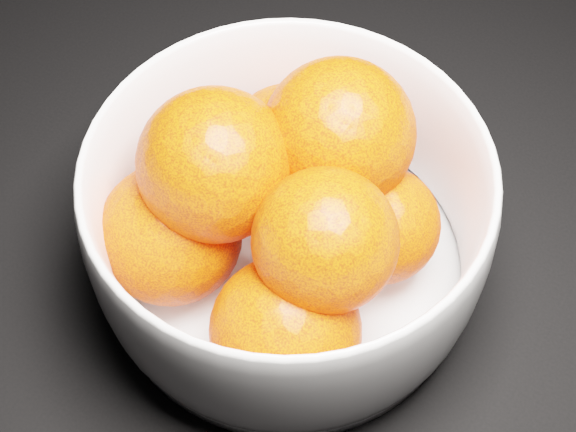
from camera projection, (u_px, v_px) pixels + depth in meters
The scene contains 2 objects.
bowl at pixel (288, 221), 0.49m from camera, with size 0.24×0.24×0.12m.
orange_pile at pixel (278, 206), 0.47m from camera, with size 0.19×0.20×0.14m.
Camera 1 is at (-0.11, -0.20, 0.47)m, focal length 50.00 mm.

